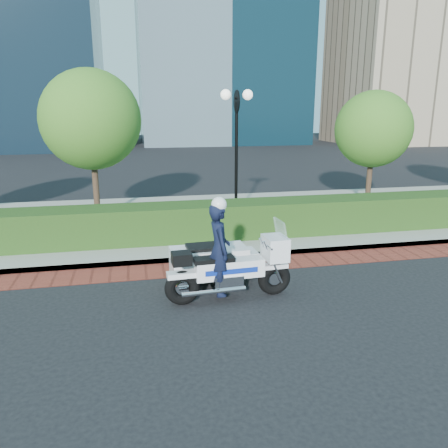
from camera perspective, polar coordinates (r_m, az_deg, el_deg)
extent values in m
plane|color=black|center=(9.53, 2.94, -8.53)|extent=(120.00, 120.00, 0.00)
cube|color=maroon|center=(10.88, 0.93, -5.45)|extent=(60.00, 1.00, 0.01)
cube|color=gray|center=(15.09, -2.85, 0.59)|extent=(60.00, 8.00, 0.15)
cube|color=black|center=(12.65, -1.16, 0.51)|extent=(18.00, 1.20, 1.00)
cylinder|color=black|center=(14.46, 1.56, 0.89)|extent=(0.30, 0.30, 0.30)
cylinder|color=black|center=(14.13, 1.61, 8.20)|extent=(0.10, 0.10, 3.70)
cylinder|color=black|center=(14.04, 1.67, 15.72)|extent=(0.04, 0.70, 0.70)
sphere|color=white|center=(13.97, 0.22, 16.55)|extent=(0.32, 0.32, 0.32)
sphere|color=white|center=(14.13, 3.11, 16.51)|extent=(0.32, 0.32, 0.32)
cylinder|color=#332319|center=(15.22, -16.38, 4.59)|extent=(0.20, 0.20, 2.17)
sphere|color=#2C6318|center=(15.01, -17.00, 12.90)|extent=(3.20, 3.20, 3.20)
cylinder|color=#332319|center=(17.54, 18.39, 5.31)|extent=(0.20, 0.20, 1.92)
sphere|color=#2C6318|center=(17.35, 18.92, 11.64)|extent=(2.80, 2.80, 2.80)
cube|color=gray|center=(56.38, 22.97, 24.14)|extent=(14.00, 12.00, 28.00)
torus|color=black|center=(8.73, -5.47, -8.30)|extent=(0.72, 0.25, 0.71)
torus|color=black|center=(9.21, 6.56, -7.07)|extent=(0.72, 0.25, 0.71)
cube|color=silver|center=(8.81, 0.72, -5.84)|extent=(1.41, 0.42, 0.36)
cube|color=silver|center=(8.89, 0.38, -7.43)|extent=(0.61, 0.46, 0.30)
cube|color=silver|center=(8.98, 6.69, -3.13)|extent=(0.46, 0.61, 0.48)
cube|color=silver|center=(8.91, 7.40, -0.77)|extent=(0.16, 0.54, 0.43)
cube|color=black|center=(8.66, -1.33, -4.70)|extent=(0.82, 0.36, 0.11)
cube|color=black|center=(8.51, -5.57, -4.51)|extent=(0.39, 0.36, 0.24)
cube|color=silver|center=(9.63, -1.98, -4.82)|extent=(1.70, 0.84, 0.59)
cube|color=black|center=(9.51, -2.63, -3.05)|extent=(0.78, 0.58, 0.09)
torus|color=black|center=(10.17, -3.21, -5.36)|extent=(0.55, 0.20, 0.54)
imported|color=black|center=(8.61, -0.65, -3.34)|extent=(0.48, 0.70, 1.85)
sphere|color=white|center=(8.38, -0.66, 2.55)|extent=(0.30, 0.30, 0.30)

